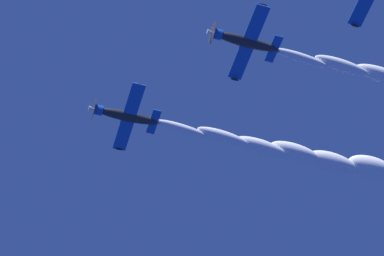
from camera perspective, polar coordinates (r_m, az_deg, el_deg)
name	(u,v)px	position (r m, az deg, el deg)	size (l,w,h in m)	color
airplane_lead	(125,116)	(81.14, -5.40, 0.98)	(9.26, 8.22, 3.09)	#232328
airplane_left_wingman	(244,41)	(76.75, 4.16, 6.92)	(9.26, 8.22, 2.92)	#232328
smoke_trail_lead	(314,157)	(87.44, 9.74, -2.29)	(3.68, 30.76, 4.31)	white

